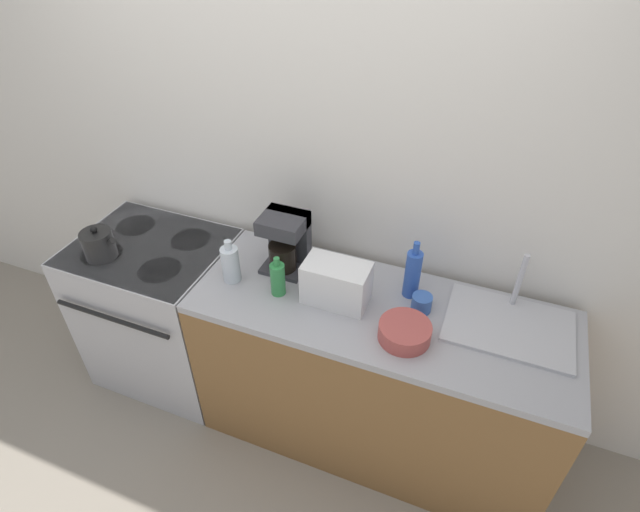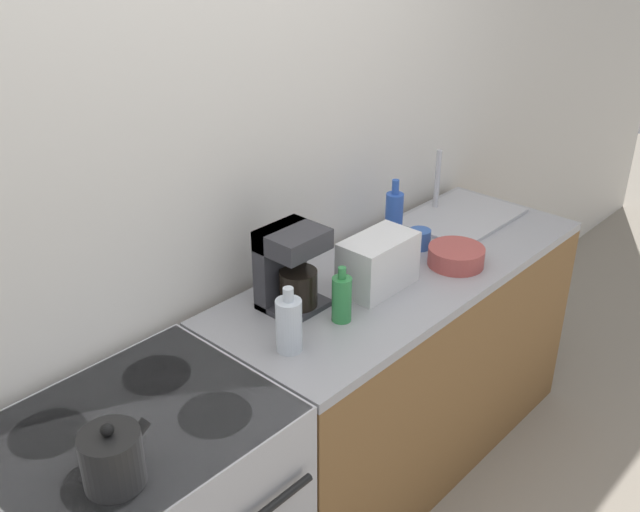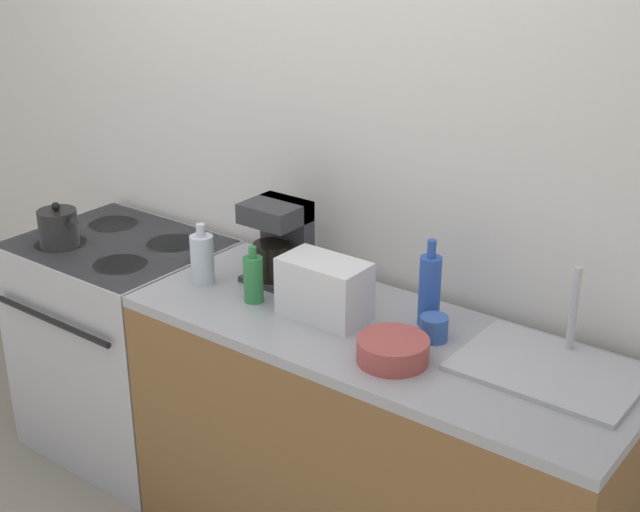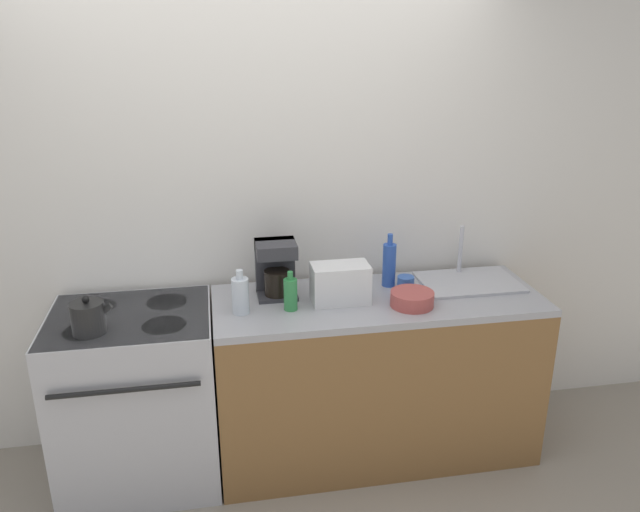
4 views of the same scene
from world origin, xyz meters
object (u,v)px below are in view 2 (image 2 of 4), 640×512
toaster (378,263)px  bottle_blue (394,220)px  bottle_clear (289,324)px  kettle (113,458)px  cup_blue (420,239)px  bottle_green (342,298)px  coffee_maker (289,266)px  bowl (456,256)px

toaster → bottle_blue: bearing=27.9°
bottle_blue → bottle_clear: (-0.80, -0.20, -0.03)m
kettle → bottle_clear: 0.69m
cup_blue → bottle_green: bearing=-168.4°
coffee_maker → bottle_green: bearing=-76.3°
toaster → bottle_clear: bearing=-174.6°
toaster → coffee_maker: (-0.31, 0.14, 0.05)m
coffee_maker → bottle_clear: coffee_maker is taller
kettle → bottle_green: bottle_green is taller
coffee_maker → bottle_clear: 0.28m
cup_blue → toaster: bearing=-168.3°
kettle → coffee_maker: bearing=17.5°
bottle_blue → toaster: bearing=-152.1°
kettle → bottle_green: 0.93m
bottle_clear → bowl: bearing=-4.6°
bottle_blue → bottle_green: (-0.56, -0.21, -0.04)m
toaster → bowl: (0.34, -0.11, -0.06)m
coffee_maker → bottle_blue: size_ratio=1.01×
bottle_blue → cup_blue: 0.13m
cup_blue → bowl: bearing=-98.1°
toaster → cup_blue: (0.37, 0.08, -0.06)m
bottle_blue → bowl: bearing=-81.4°
kettle → bottle_clear: bottle_clear is taller
bowl → kettle: bearing=-179.2°
cup_blue → bowl: cup_blue is taller
cup_blue → coffee_maker: bearing=174.3°
cup_blue → bowl: (-0.03, -0.19, -0.00)m
toaster → bottle_green: bottle_green is taller
kettle → coffee_maker: size_ratio=0.65×
bottle_green → bowl: (0.60, -0.06, -0.05)m
coffee_maker → cup_blue: 0.68m
bottle_clear → bowl: bottle_clear is taller
toaster → bottle_clear: (-0.50, -0.05, -0.01)m
coffee_maker → bottle_clear: bearing=-135.6°
kettle → toaster: toaster is taller
bottle_green → bowl: 0.60m
bottle_clear → kettle: bearing=-172.7°
coffee_maker → bottle_blue: (0.60, 0.02, -0.03)m
toaster → bottle_green: bearing=-168.5°
bowl → bottle_clear: bearing=175.4°
bottle_blue → coffee_maker: bearing=-178.5°
coffee_maker → bowl: coffee_maker is taller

